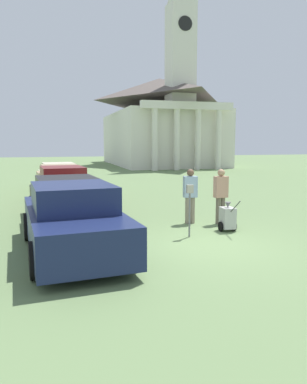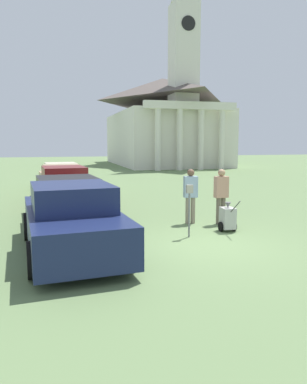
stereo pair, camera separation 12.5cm
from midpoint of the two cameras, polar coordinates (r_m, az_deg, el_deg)
ground_plane at (r=9.48m, az=7.17°, el=-8.03°), size 120.00×120.00×0.00m
parked_car_navy at (r=8.83m, az=-12.59°, el=-4.34°), size 2.39×4.97×1.61m
parked_car_black at (r=11.94m, az=-13.41°, el=-1.47°), size 2.43×5.22×1.49m
parked_car_maroon at (r=15.44m, az=-13.94°, el=0.65°), size 2.27×4.98×1.59m
parked_car_tan at (r=18.85m, az=-14.25°, el=1.71°), size 2.37×5.22×1.46m
parked_car_cream at (r=21.64m, az=-14.44°, el=2.34°), size 2.31×4.81×1.41m
parking_meter at (r=10.02m, az=5.19°, el=-1.38°), size 0.18×0.09×1.42m
person_worker at (r=11.74m, az=5.31°, el=-0.09°), size 0.44×0.26×1.72m
person_supervisor at (r=11.82m, az=9.91°, el=-0.11°), size 0.44×0.26×1.72m
equipment_cart at (r=10.97m, az=10.90°, el=-3.87°), size 0.48×0.99×1.00m
church at (r=43.31m, az=0.96°, el=11.22°), size 10.59×18.43×23.16m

